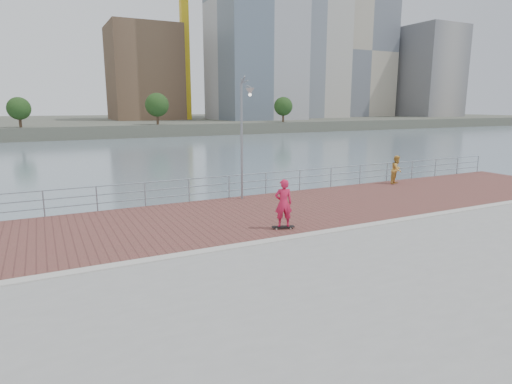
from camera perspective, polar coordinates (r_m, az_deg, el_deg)
name	(u,v)px	position (r m, az deg, el deg)	size (l,w,h in m)	color
water	(282,294)	(15.42, 3.44, -13.47)	(400.00, 400.00, 0.00)	slate
seawall	(385,336)	(11.41, 16.86, -17.89)	(40.00, 24.00, 2.00)	gray
brick_lane	(239,216)	(17.75, -2.33, -3.16)	(40.00, 6.80, 0.02)	brown
curb	(282,239)	(14.67, 3.54, -6.27)	(40.00, 0.40, 0.06)	#B7B5AD
far_shore	(66,124)	(134.84, -23.97, 8.33)	(320.00, 95.00, 2.50)	#4C5142
guardrail	(209,186)	(20.68, -6.25, 0.82)	(39.06, 0.06, 1.13)	#8C9EA8
street_lamp	(245,118)	(20.08, -1.45, 9.90)	(0.40, 1.17, 5.54)	gray
skateboard	(283,227)	(15.87, 3.64, -4.65)	(0.85, 0.46, 0.10)	black
skateboarder	(283,203)	(15.64, 3.68, -1.49)	(0.65, 0.42, 1.78)	#CB1B42
bystander	(397,170)	(26.00, 18.24, 2.84)	(0.80, 0.62, 1.64)	gold
skyline	(188,25)	(124.14, -9.11, 21.13)	(233.00, 41.00, 73.54)	#ADA38E
shoreline_trees	(30,106)	(89.05, -27.90, 10.09)	(109.26, 5.01, 6.68)	#473323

